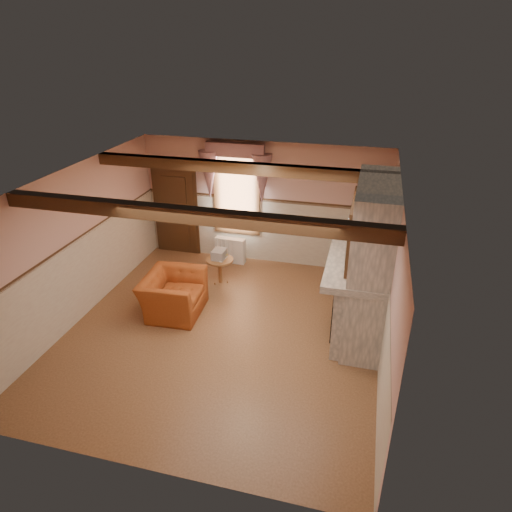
% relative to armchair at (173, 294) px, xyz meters
% --- Properties ---
extents(floor, '(5.50, 6.00, 0.01)m').
position_rel_armchair_xyz_m(floor, '(1.11, -0.39, -0.39)').
color(floor, brown).
rests_on(floor, ground).
extents(ceiling, '(5.50, 6.00, 0.01)m').
position_rel_armchair_xyz_m(ceiling, '(1.11, -0.39, 2.41)').
color(ceiling, silver).
rests_on(ceiling, wall_back).
extents(wall_back, '(5.50, 0.02, 2.80)m').
position_rel_armchair_xyz_m(wall_back, '(1.11, 2.61, 1.01)').
color(wall_back, tan).
rests_on(wall_back, floor).
extents(wall_front, '(5.50, 0.02, 2.80)m').
position_rel_armchair_xyz_m(wall_front, '(1.11, -3.39, 1.01)').
color(wall_front, tan).
rests_on(wall_front, floor).
extents(wall_left, '(0.02, 6.00, 2.80)m').
position_rel_armchair_xyz_m(wall_left, '(-1.64, -0.39, 1.01)').
color(wall_left, tan).
rests_on(wall_left, floor).
extents(wall_right, '(0.02, 6.00, 2.80)m').
position_rel_armchair_xyz_m(wall_right, '(3.86, -0.39, 1.01)').
color(wall_right, tan).
rests_on(wall_right, floor).
extents(wainscot, '(5.50, 6.00, 1.50)m').
position_rel_armchair_xyz_m(wainscot, '(1.11, -0.39, 0.36)').
color(wainscot, beige).
rests_on(wainscot, floor).
extents(chair_rail, '(5.50, 6.00, 0.08)m').
position_rel_armchair_xyz_m(chair_rail, '(1.11, -0.39, 1.11)').
color(chair_rail, black).
rests_on(chair_rail, wainscot).
extents(firebox, '(0.20, 0.95, 0.90)m').
position_rel_armchair_xyz_m(firebox, '(3.11, 0.21, 0.06)').
color(firebox, black).
rests_on(firebox, floor).
extents(armchair, '(1.10, 1.24, 0.77)m').
position_rel_armchair_xyz_m(armchair, '(0.00, 0.00, 0.00)').
color(armchair, '#994219').
rests_on(armchair, floor).
extents(side_table, '(0.62, 0.62, 0.55)m').
position_rel_armchair_xyz_m(side_table, '(0.49, 1.33, -0.11)').
color(side_table, brown).
rests_on(side_table, floor).
extents(book_stack, '(0.27, 0.33, 0.20)m').
position_rel_armchair_xyz_m(book_stack, '(0.47, 1.36, 0.26)').
color(book_stack, '#B7AD8C').
rests_on(book_stack, side_table).
extents(radiator, '(0.71, 0.21, 0.60)m').
position_rel_armchair_xyz_m(radiator, '(0.41, 2.31, -0.09)').
color(radiator, silver).
rests_on(radiator, floor).
extents(bowl, '(0.38, 0.38, 0.09)m').
position_rel_armchair_xyz_m(bowl, '(3.36, 0.19, 1.08)').
color(bowl, brown).
rests_on(bowl, mantel).
extents(mantel_clock, '(0.14, 0.24, 0.20)m').
position_rel_armchair_xyz_m(mantel_clock, '(3.36, 0.91, 1.13)').
color(mantel_clock, '#31200D').
rests_on(mantel_clock, mantel).
extents(oil_lamp, '(0.11, 0.11, 0.28)m').
position_rel_armchair_xyz_m(oil_lamp, '(3.36, 0.83, 1.17)').
color(oil_lamp, '#B68B33').
rests_on(oil_lamp, mantel).
extents(candle_red, '(0.06, 0.06, 0.16)m').
position_rel_armchair_xyz_m(candle_red, '(3.36, -0.37, 1.11)').
color(candle_red, maroon).
rests_on(candle_red, mantel).
extents(jar_yellow, '(0.06, 0.06, 0.12)m').
position_rel_armchair_xyz_m(jar_yellow, '(3.36, -0.43, 1.09)').
color(jar_yellow, yellow).
rests_on(jar_yellow, mantel).
extents(fireplace, '(0.85, 2.00, 2.80)m').
position_rel_armchair_xyz_m(fireplace, '(3.54, 0.21, 1.01)').
color(fireplace, gray).
rests_on(fireplace, floor).
extents(mantel, '(1.05, 2.05, 0.12)m').
position_rel_armchair_xyz_m(mantel, '(3.36, 0.21, 0.97)').
color(mantel, gray).
rests_on(mantel, fireplace).
extents(overmantel_mirror, '(0.06, 1.44, 1.04)m').
position_rel_armchair_xyz_m(overmantel_mirror, '(3.17, 0.21, 1.58)').
color(overmantel_mirror, silver).
rests_on(overmantel_mirror, fireplace).
extents(door, '(1.10, 0.10, 2.10)m').
position_rel_armchair_xyz_m(door, '(-0.99, 2.55, 0.66)').
color(door, black).
rests_on(door, floor).
extents(window, '(1.06, 0.08, 2.02)m').
position_rel_armchair_xyz_m(window, '(0.51, 2.58, 1.26)').
color(window, white).
rests_on(window, wall_back).
extents(window_drapes, '(1.30, 0.14, 1.40)m').
position_rel_armchair_xyz_m(window_drapes, '(0.51, 2.49, 1.86)').
color(window_drapes, gray).
rests_on(window_drapes, wall_back).
extents(ceiling_beam_front, '(5.50, 0.18, 0.20)m').
position_rel_armchair_xyz_m(ceiling_beam_front, '(1.11, -1.59, 2.31)').
color(ceiling_beam_front, black).
rests_on(ceiling_beam_front, ceiling).
extents(ceiling_beam_back, '(5.50, 0.18, 0.20)m').
position_rel_armchair_xyz_m(ceiling_beam_back, '(1.11, 0.81, 2.31)').
color(ceiling_beam_back, black).
rests_on(ceiling_beam_back, ceiling).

